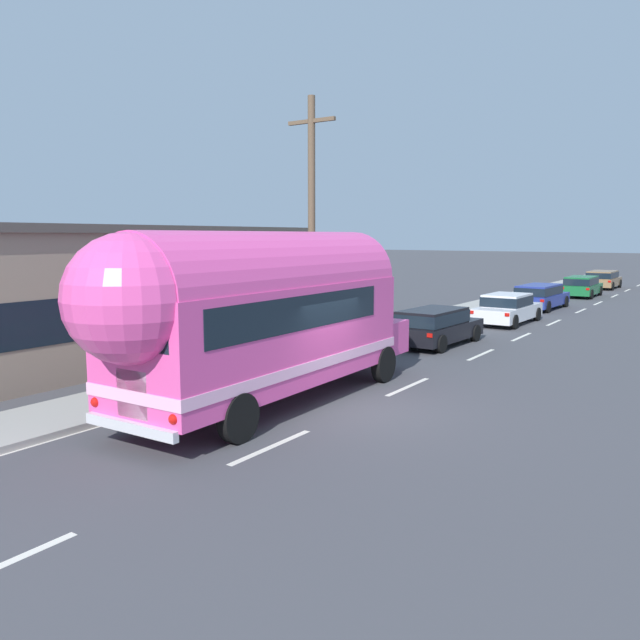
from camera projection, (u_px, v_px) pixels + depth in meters
ground_plane at (356, 410)px, 14.70m from camera, size 300.00×300.00×0.00m
lane_markings at (458, 331)px, 26.92m from camera, size 3.99×80.00×0.01m
sidewalk_slab at (376, 334)px, 25.69m from camera, size 2.33×90.00×0.15m
utility_pole at (312, 223)px, 20.86m from camera, size 1.80×0.24×8.50m
painted_bus at (258, 311)px, 14.49m from camera, size 2.76×10.73×4.12m
car_lead at (435, 324)px, 23.24m from camera, size 2.02×4.51×1.37m
car_second at (507, 307)px, 29.09m from camera, size 2.03×4.80×1.37m
car_third at (540, 295)px, 34.69m from camera, size 2.04×4.86×1.37m
car_fourth at (582, 285)px, 41.69m from camera, size 1.90×4.54×1.37m
car_fifth at (603, 278)px, 48.23m from camera, size 2.04×4.55×1.37m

